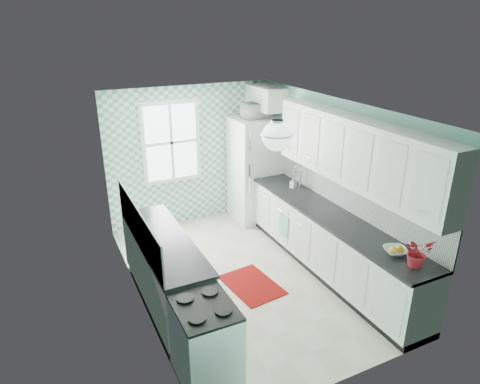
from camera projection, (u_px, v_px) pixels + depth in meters
name	position (u px, v px, depth m)	size (l,w,h in m)	color
floor	(244.00, 277.00, 6.32)	(3.00, 4.40, 0.02)	beige
ceiling	(245.00, 107.00, 5.37)	(3.00, 4.40, 0.02)	white
wall_back	(190.00, 156.00, 7.69)	(3.00, 0.02, 2.50)	#7EC3AF
wall_front	(350.00, 282.00, 4.00)	(3.00, 0.02, 2.50)	#7EC3AF
wall_left	(134.00, 220.00, 5.23)	(0.02, 4.40, 2.50)	#7EC3AF
wall_right	(334.00, 182.00, 6.45)	(0.02, 4.40, 2.50)	#7EC3AF
accent_wall	(190.00, 156.00, 7.67)	(3.00, 0.01, 2.50)	#5FA88D
window	(171.00, 142.00, 7.39)	(1.04, 0.05, 1.44)	white
backsplash_right	(350.00, 194.00, 6.13)	(0.02, 3.60, 0.51)	white
backsplash_left	(138.00, 226.00, 5.20)	(0.02, 2.15, 0.51)	white
upper_cabinets_right	(356.00, 152.00, 5.64)	(0.33, 3.20, 0.90)	white
upper_cabinet_fridge	(265.00, 97.00, 7.52)	(0.40, 0.74, 0.40)	white
ceiling_light	(277.00, 136.00, 4.77)	(0.34, 0.34, 0.35)	silver
base_cabinets_right	(329.00, 244.00, 6.30)	(0.60, 3.60, 0.90)	white
countertop_right	(331.00, 216.00, 6.11)	(0.63, 3.60, 0.04)	black
base_cabinets_left	(165.00, 273.00, 5.60)	(0.60, 2.15, 0.90)	white
countertop_left	(164.00, 241.00, 5.43)	(0.63, 2.15, 0.04)	black
fridge	(255.00, 169.00, 7.89)	(0.83, 0.82, 1.91)	white
stove	(205.00, 340.00, 4.40)	(0.59, 0.73, 0.88)	silver
sink	(290.00, 189.00, 7.05)	(0.56, 0.47, 0.53)	silver
rug	(252.00, 285.00, 6.11)	(0.63, 0.90, 0.01)	maroon
dish_towel	(284.00, 225.00, 6.81)	(0.02, 0.25, 0.38)	#4AB199
fruit_bowl	(395.00, 251.00, 5.08)	(0.27, 0.27, 0.07)	white
potted_plant	(417.00, 252.00, 4.77)	(0.31, 0.27, 0.35)	#A91F28
soap_bottle	(293.00, 183.00, 7.04)	(0.08, 0.08, 0.18)	#AABEC7
microwave	(256.00, 110.00, 7.48)	(0.49, 0.33, 0.27)	white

